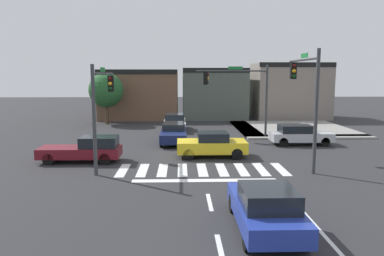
# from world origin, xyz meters

# --- Properties ---
(ground_plane) EXTENTS (120.00, 120.00, 0.00)m
(ground_plane) POSITION_xyz_m (0.00, 0.00, 0.00)
(ground_plane) COLOR #2B2B2D
(crosswalk_near) EXTENTS (8.73, 2.74, 0.01)m
(crosswalk_near) POSITION_xyz_m (0.00, -4.50, 0.00)
(crosswalk_near) COLOR silver
(crosswalk_near) RESTS_ON ground_plane
(lane_markings) EXTENTS (6.80, 18.75, 0.01)m
(lane_markings) POSITION_xyz_m (1.16, -11.43, 0.00)
(lane_markings) COLOR white
(lane_markings) RESTS_ON ground_plane
(bike_detector_marking) EXTENTS (1.17, 1.17, 0.01)m
(bike_detector_marking) POSITION_xyz_m (2.18, -8.39, 0.00)
(bike_detector_marking) COLOR yellow
(bike_detector_marking) RESTS_ON ground_plane
(curb_corner_northeast) EXTENTS (10.00, 10.60, 0.15)m
(curb_corner_northeast) POSITION_xyz_m (8.49, 9.42, 0.07)
(curb_corner_northeast) COLOR gray
(curb_corner_northeast) RESTS_ON ground_plane
(storefront_row) EXTENTS (25.32, 6.89, 6.21)m
(storefront_row) POSITION_xyz_m (2.60, 19.27, 2.90)
(storefront_row) COLOR brown
(storefront_row) RESTS_ON ground_plane
(traffic_signal_southeast) EXTENTS (0.32, 4.76, 6.17)m
(traffic_signal_southeast) POSITION_xyz_m (5.52, -3.74, 4.23)
(traffic_signal_southeast) COLOR #383A3D
(traffic_signal_southeast) RESTS_ON ground_plane
(traffic_signal_northeast) EXTENTS (5.55, 0.32, 5.67)m
(traffic_signal_northeast) POSITION_xyz_m (3.45, 5.46, 3.93)
(traffic_signal_northeast) COLOR #383A3D
(traffic_signal_northeast) RESTS_ON ground_plane
(traffic_signal_southwest) EXTENTS (0.32, 5.42, 5.41)m
(traffic_signal_southwest) POSITION_xyz_m (-5.30, -3.28, 3.76)
(traffic_signal_southwest) COLOR #383A3D
(traffic_signal_southwest) RESTS_ON ground_plane
(car_navy) EXTENTS (1.82, 4.63, 1.37)m
(car_navy) POSITION_xyz_m (-1.63, 3.41, 0.71)
(car_navy) COLOR #141E4C
(car_navy) RESTS_ON ground_plane
(car_maroon) EXTENTS (4.53, 1.71, 1.45)m
(car_maroon) POSITION_xyz_m (-6.52, -2.47, 0.72)
(car_maroon) COLOR maroon
(car_maroon) RESTS_ON ground_plane
(car_blue) EXTENTS (1.85, 4.41, 1.48)m
(car_blue) POSITION_xyz_m (1.57, -12.19, 0.73)
(car_blue) COLOR #23389E
(car_blue) RESTS_ON ground_plane
(car_white) EXTENTS (1.91, 4.49, 1.44)m
(car_white) POSITION_xyz_m (-1.65, 9.59, 0.72)
(car_white) COLOR white
(car_white) RESTS_ON ground_plane
(car_silver) EXTENTS (4.27, 1.74, 1.41)m
(car_silver) POSITION_xyz_m (7.26, 2.35, 0.72)
(car_silver) COLOR #B7BABF
(car_silver) RESTS_ON ground_plane
(car_yellow) EXTENTS (4.15, 1.92, 1.49)m
(car_yellow) POSITION_xyz_m (0.76, -1.36, 0.75)
(car_yellow) COLOR gold
(car_yellow) RESTS_ON ground_plane
(roadside_tree) EXTENTS (3.42, 3.42, 5.11)m
(roadside_tree) POSITION_xyz_m (-8.50, 14.00, 3.38)
(roadside_tree) COLOR #4C3823
(roadside_tree) RESTS_ON ground_plane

